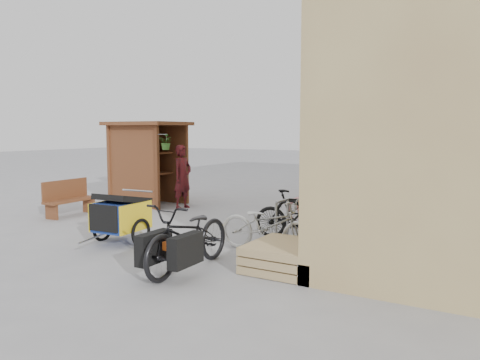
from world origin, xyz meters
The scene contains 17 objects.
ground centered at (0.00, 0.00, 0.00)m, with size 80.00×80.00×0.00m, color #9A9A9D.
kiosk centered at (-3.28, 2.47, 1.55)m, with size 2.49×1.65×2.40m.
bike_rack centered at (2.30, 2.40, 0.52)m, with size 0.05×5.35×0.86m.
pallet_stack centered at (3.00, -1.40, 0.21)m, with size 1.00×1.20×0.40m.
bench centered at (-3.67, 0.04, 0.46)m, with size 0.53×1.46×0.91m.
shopping_carts centered at (3.00, 6.86, 0.59)m, with size 0.56×1.89×1.01m.
child_trailer centered at (-0.43, -1.41, 0.56)m, with size 1.04×1.72×1.00m.
cargo_bike centered at (1.78, -2.21, 0.53)m, with size 0.76×2.07×1.08m.
person_kiosk centered at (-1.89, 2.41, 0.88)m, with size 0.64×0.42×1.76m, color maroon.
bike_0 centered at (2.30, -0.59, 0.48)m, with size 0.64×1.83×0.96m, color beige.
bike_1 centered at (2.35, 0.54, 0.49)m, with size 0.46×1.65×0.99m, color black.
bike_2 centered at (2.39, 1.63, 0.50)m, with size 0.67×1.91×1.00m, color black.
bike_3 centered at (2.42, 1.90, 0.52)m, with size 0.49×1.73×1.04m, color pink.
bike_4 centered at (2.28, 2.76, 0.46)m, with size 0.60×1.73×0.91m, color maroon.
bike_5 centered at (2.33, 3.31, 0.53)m, with size 0.50×1.76×1.06m, color #1A556A.
bike_6 centered at (2.32, 3.95, 0.48)m, with size 0.64×1.83×0.96m, color #1A556A.
bike_7 centered at (2.41, 4.53, 0.49)m, with size 0.46×1.62×0.97m, color maroon.
Camera 1 is at (6.01, -7.84, 2.14)m, focal length 35.00 mm.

